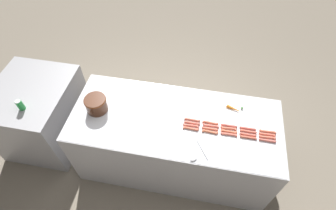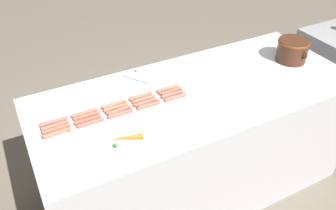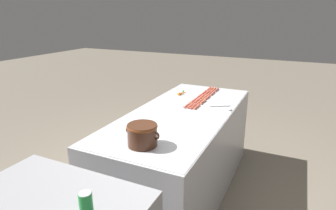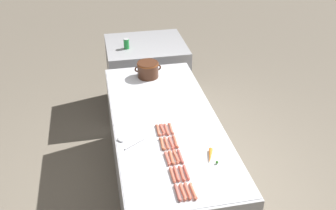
# 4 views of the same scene
# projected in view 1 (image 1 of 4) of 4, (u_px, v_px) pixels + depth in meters

# --- Properties ---
(ground_plane) EXTENTS (20.00, 20.00, 0.00)m
(ground_plane) POSITION_uv_depth(u_px,v_px,m) (174.00, 160.00, 3.38)
(ground_plane) COLOR #756B5B
(griddle_counter) EXTENTS (0.93, 2.19, 0.91)m
(griddle_counter) POSITION_uv_depth(u_px,v_px,m) (174.00, 142.00, 3.03)
(griddle_counter) COLOR #BCBCC1
(griddle_counter) RESTS_ON ground_plane
(back_cabinet) EXTENTS (0.99, 0.87, 0.92)m
(back_cabinet) POSITION_uv_depth(u_px,v_px,m) (41.00, 114.00, 3.28)
(back_cabinet) COLOR #A0A0A4
(back_cabinet) RESTS_ON ground_plane
(hot_dog_0) EXTENTS (0.03, 0.16, 0.02)m
(hot_dog_0) POSITION_uv_depth(u_px,v_px,m) (267.00, 141.00, 2.50)
(hot_dog_0) COLOR #C05E51
(hot_dog_0) RESTS_ON griddle_counter
(hot_dog_1) EXTENTS (0.03, 0.16, 0.02)m
(hot_dog_1) POSITION_uv_depth(u_px,v_px,m) (248.00, 137.00, 2.52)
(hot_dog_1) COLOR #C65F49
(hot_dog_1) RESTS_ON griddle_counter
(hot_dog_2) EXTENTS (0.03, 0.16, 0.02)m
(hot_dog_2) POSITION_uv_depth(u_px,v_px,m) (229.00, 134.00, 2.54)
(hot_dog_2) COLOR #CD6251
(hot_dog_2) RESTS_ON griddle_counter
(hot_dog_3) EXTENTS (0.03, 0.16, 0.02)m
(hot_dog_3) POSITION_uv_depth(u_px,v_px,m) (210.00, 132.00, 2.56)
(hot_dog_3) COLOR #CC6747
(hot_dog_3) RESTS_ON griddle_counter
(hot_dog_4) EXTENTS (0.03, 0.16, 0.02)m
(hot_dog_4) POSITION_uv_depth(u_px,v_px,m) (191.00, 129.00, 2.58)
(hot_dog_4) COLOR #CA644A
(hot_dog_4) RESTS_ON griddle_counter
(hot_dog_5) EXTENTS (0.03, 0.16, 0.02)m
(hot_dog_5) POSITION_uv_depth(u_px,v_px,m) (267.00, 137.00, 2.52)
(hot_dog_5) COLOR #CD664F
(hot_dog_5) RESTS_ON griddle_counter
(hot_dog_6) EXTENTS (0.03, 0.16, 0.02)m
(hot_dog_6) POSITION_uv_depth(u_px,v_px,m) (248.00, 135.00, 2.54)
(hot_dog_6) COLOR #C25B4A
(hot_dog_6) RESTS_ON griddle_counter
(hot_dog_7) EXTENTS (0.03, 0.16, 0.02)m
(hot_dog_7) POSITION_uv_depth(u_px,v_px,m) (229.00, 132.00, 2.56)
(hot_dog_7) COLOR #CB6747
(hot_dog_7) RESTS_ON griddle_counter
(hot_dog_8) EXTENTS (0.02, 0.16, 0.02)m
(hot_dog_8) POSITION_uv_depth(u_px,v_px,m) (210.00, 129.00, 2.58)
(hot_dog_8) COLOR #C7634C
(hot_dog_8) RESTS_ON griddle_counter
(hot_dog_9) EXTENTS (0.03, 0.16, 0.02)m
(hot_dog_9) POSITION_uv_depth(u_px,v_px,m) (191.00, 126.00, 2.61)
(hot_dog_9) COLOR #C15C4A
(hot_dog_9) RESTS_ON griddle_counter
(hot_dog_10) EXTENTS (0.03, 0.16, 0.02)m
(hot_dog_10) POSITION_uv_depth(u_px,v_px,m) (267.00, 135.00, 2.54)
(hot_dog_10) COLOR #CB5F4A
(hot_dog_10) RESTS_ON griddle_counter
(hot_dog_11) EXTENTS (0.03, 0.16, 0.02)m
(hot_dog_11) POSITION_uv_depth(u_px,v_px,m) (248.00, 132.00, 2.56)
(hot_dog_11) COLOR #C75B47
(hot_dog_11) RESTS_ON griddle_counter
(hot_dog_12) EXTENTS (0.04, 0.16, 0.02)m
(hot_dog_12) POSITION_uv_depth(u_px,v_px,m) (229.00, 128.00, 2.59)
(hot_dog_12) COLOR #C7644D
(hot_dog_12) RESTS_ON griddle_counter
(hot_dog_13) EXTENTS (0.03, 0.16, 0.02)m
(hot_dog_13) POSITION_uv_depth(u_px,v_px,m) (211.00, 126.00, 2.60)
(hot_dog_13) COLOR #CD6051
(hot_dog_13) RESTS_ON griddle_counter
(hot_dog_14) EXTENTS (0.03, 0.16, 0.02)m
(hot_dog_14) POSITION_uv_depth(u_px,v_px,m) (192.00, 123.00, 2.63)
(hot_dog_14) COLOR #CA5F4D
(hot_dog_14) RESTS_ON griddle_counter
(hot_dog_15) EXTENTS (0.03, 0.16, 0.02)m
(hot_dog_15) POSITION_uv_depth(u_px,v_px,m) (268.00, 132.00, 2.56)
(hot_dog_15) COLOR #CD684D
(hot_dog_15) RESTS_ON griddle_counter
(hot_dog_16) EXTENTS (0.03, 0.16, 0.02)m
(hot_dog_16) POSITION_uv_depth(u_px,v_px,m) (248.00, 129.00, 2.58)
(hot_dog_16) COLOR #CE5B4E
(hot_dog_16) RESTS_ON griddle_counter
(hot_dog_17) EXTENTS (0.02, 0.16, 0.02)m
(hot_dog_17) POSITION_uv_depth(u_px,v_px,m) (229.00, 126.00, 2.61)
(hot_dog_17) COLOR #C45B4F
(hot_dog_17) RESTS_ON griddle_counter
(hot_dog_18) EXTENTS (0.03, 0.16, 0.02)m
(hot_dog_18) POSITION_uv_depth(u_px,v_px,m) (210.00, 123.00, 2.63)
(hot_dog_18) COLOR #C36047
(hot_dog_18) RESTS_ON griddle_counter
(hot_dog_19) EXTENTS (0.03, 0.16, 0.02)m
(hot_dog_19) POSITION_uv_depth(u_px,v_px,m) (192.00, 120.00, 2.65)
(hot_dog_19) COLOR #C56650
(hot_dog_19) RESTS_ON griddle_counter
(bean_pot) EXTENTS (0.28, 0.23, 0.17)m
(bean_pot) POSITION_uv_depth(u_px,v_px,m) (96.00, 104.00, 2.68)
(bean_pot) COLOR #472616
(bean_pot) RESTS_ON griddle_counter
(serving_spoon) EXTENTS (0.25, 0.18, 0.02)m
(serving_spoon) POSITION_uv_depth(u_px,v_px,m) (196.00, 156.00, 2.40)
(serving_spoon) COLOR #B7B7BC
(serving_spoon) RESTS_ON griddle_counter
(carrot) EXTENTS (0.09, 0.18, 0.03)m
(carrot) POSITION_uv_depth(u_px,v_px,m) (235.00, 109.00, 2.73)
(carrot) COLOR orange
(carrot) RESTS_ON griddle_counter
(soda_can) EXTENTS (0.07, 0.07, 0.12)m
(soda_can) POSITION_uv_depth(u_px,v_px,m) (20.00, 105.00, 2.70)
(soda_can) COLOR #1E8C38
(soda_can) RESTS_ON back_cabinet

